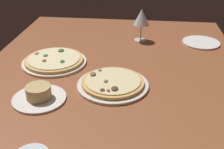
# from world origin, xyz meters

# --- Properties ---
(dining_table) EXTENTS (1.50, 1.10, 0.04)m
(dining_table) POSITION_xyz_m (0.00, 0.00, 0.02)
(dining_table) COLOR brown
(dining_table) RESTS_ON ground
(pizza_main) EXTENTS (0.27, 0.27, 0.03)m
(pizza_main) POSITION_xyz_m (-0.07, -0.01, 0.05)
(pizza_main) COLOR silver
(pizza_main) RESTS_ON dining_table
(pizza_side) EXTENTS (0.28, 0.28, 0.03)m
(pizza_side) POSITION_xyz_m (0.09, 0.26, 0.05)
(pizza_side) COLOR silver
(pizza_side) RESTS_ON dining_table
(ramekin_on_saucer) EXTENTS (0.19, 0.19, 0.05)m
(ramekin_on_saucer) POSITION_xyz_m (-0.19, 0.23, 0.06)
(ramekin_on_saucer) COLOR silver
(ramekin_on_saucer) RESTS_ON dining_table
(wine_glass_far) EXTENTS (0.08, 0.08, 0.16)m
(wine_glass_far) POSITION_xyz_m (0.41, -0.10, 0.16)
(wine_glass_far) COLOR silver
(wine_glass_far) RESTS_ON dining_table
(side_plate) EXTENTS (0.18, 0.18, 0.01)m
(side_plate) POSITION_xyz_m (0.40, -0.41, 0.04)
(side_plate) COLOR white
(side_plate) RESTS_ON dining_table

